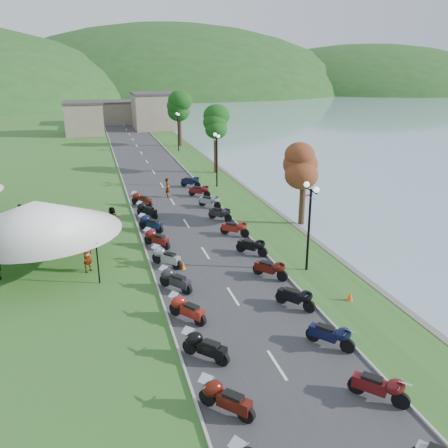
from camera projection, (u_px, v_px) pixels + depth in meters
road at (162, 185)px, 45.94m from camera, size 7.00×120.00×0.02m
hills_backdrop at (102, 92)px, 191.73m from camera, size 360.00×120.00×76.00m
far_building at (113, 114)px, 85.62m from camera, size 18.00×16.00×5.00m
moto_row_left at (187, 310)px, 21.66m from camera, size 2.60×40.51×1.10m
moto_row_right at (250, 246)px, 29.18m from camera, size 2.60×37.17×1.10m
vendor_tent_main at (39, 235)px, 26.94m from camera, size 6.21×6.21×4.00m
tree_lakeside at (303, 180)px, 33.91m from camera, size 2.38×2.38×6.60m
pedestrian_a at (89, 271)px, 26.98m from camera, size 0.80×0.80×1.78m
pedestrian_b at (22, 226)px, 34.48m from camera, size 0.91×0.72×1.65m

